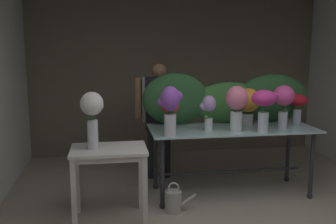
{
  "coord_description": "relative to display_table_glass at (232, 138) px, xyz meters",
  "views": [
    {
      "loc": [
        -1.15,
        -2.6,
        1.81
      ],
      "look_at": [
        -0.48,
        1.6,
        1.07
      ],
      "focal_mm": 41.24,
      "sensor_mm": 36.0,
      "label": 1
    }
  ],
  "objects": [
    {
      "name": "ground_plane",
      "position": [
        -0.33,
        0.14,
        -0.7
      ],
      "size": [
        8.39,
        8.39,
        0.0
      ],
      "primitive_type": "plane",
      "color": "#9E9384"
    },
    {
      "name": "wall_back",
      "position": [
        -0.33,
        2.05,
        0.62
      ],
      "size": [
        4.91,
        0.12,
        2.63
      ],
      "primitive_type": "cube",
      "color": "#706656",
      "rests_on": "ground"
    },
    {
      "name": "display_table_glass",
      "position": [
        0.0,
        0.0,
        0.0
      ],
      "size": [
        1.99,
        0.81,
        0.84
      ],
      "color": "#A8CACE",
      "rests_on": "ground"
    },
    {
      "name": "side_table_white",
      "position": [
        -1.47,
        -0.5,
        -0.04
      ],
      "size": [
        0.77,
        0.53,
        0.78
      ],
      "color": "silver",
      "rests_on": "ground"
    },
    {
      "name": "florist",
      "position": [
        -0.79,
        0.72,
        0.28
      ],
      "size": [
        0.64,
        0.24,
        1.59
      ],
      "color": "#232328",
      "rests_on": "ground"
    },
    {
      "name": "foliage_backdrop",
      "position": [
        0.04,
        0.28,
        0.43
      ],
      "size": [
        2.16,
        0.28,
        0.64
      ],
      "color": "#28562D",
      "rests_on": "display_table_glass"
    },
    {
      "name": "vase_fuchsia_carnations",
      "position": [
        0.58,
        -0.14,
        0.47
      ],
      "size": [
        0.25,
        0.25,
        0.51
      ],
      "color": "silver",
      "rests_on": "display_table_glass"
    },
    {
      "name": "vase_lilac_snapdragons",
      "position": [
        -0.33,
        -0.12,
        0.38
      ],
      "size": [
        0.19,
        0.16,
        0.41
      ],
      "color": "silver",
      "rests_on": "display_table_glass"
    },
    {
      "name": "vase_violet_tulips",
      "position": [
        -0.8,
        -0.32,
        0.46
      ],
      "size": [
        0.28,
        0.21,
        0.54
      ],
      "color": "silver",
      "rests_on": "display_table_glass"
    },
    {
      "name": "vase_scarlet_freesia",
      "position": [
        -0.76,
        -0.04,
        0.35
      ],
      "size": [
        0.21,
        0.21,
        0.34
      ],
      "color": "silver",
      "rests_on": "display_table_glass"
    },
    {
      "name": "vase_sunset_ranunculus",
      "position": [
        0.23,
        0.1,
        0.41
      ],
      "size": [
        0.33,
        0.29,
        0.46
      ],
      "color": "silver",
      "rests_on": "display_table_glass"
    },
    {
      "name": "vase_crimson_dahlias",
      "position": [
        0.88,
        0.09,
        0.38
      ],
      "size": [
        0.24,
        0.22,
        0.38
      ],
      "color": "silver",
      "rests_on": "display_table_glass"
    },
    {
      "name": "vase_magenta_anemones",
      "position": [
        0.26,
        -0.32,
        0.46
      ],
      "size": [
        0.29,
        0.28,
        0.49
      ],
      "color": "silver",
      "rests_on": "display_table_glass"
    },
    {
      "name": "vase_rosy_lilies",
      "position": [
        -0.03,
        -0.21,
        0.45
      ],
      "size": [
        0.25,
        0.25,
        0.53
      ],
      "color": "silver",
      "rests_on": "display_table_glass"
    },
    {
      "name": "vase_white_roses_tall",
      "position": [
        -1.63,
        -0.5,
        0.44
      ],
      "size": [
        0.23,
        0.23,
        0.58
      ],
      "color": "silver",
      "rests_on": "side_table_white"
    },
    {
      "name": "watering_can",
      "position": [
        -0.78,
        -0.43,
        -0.57
      ],
      "size": [
        0.35,
        0.18,
        0.34
      ],
      "color": "#B7B2A8",
      "rests_on": "ground"
    }
  ]
}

